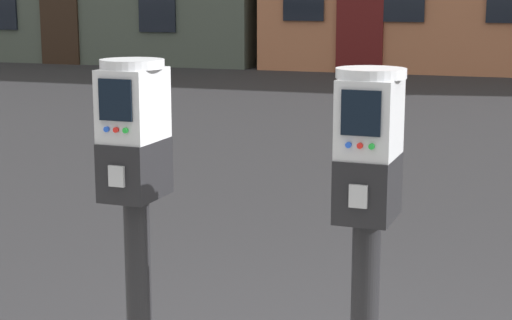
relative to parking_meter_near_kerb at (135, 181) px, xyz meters
name	(u,v)px	position (x,y,z in m)	size (l,w,h in m)	color
parking_meter_near_kerb	(135,181)	(0.00, 0.00, 0.00)	(0.22, 0.26, 1.33)	black
parking_meter_twin_adjacent	(368,200)	(0.80, 0.00, 0.00)	(0.22, 0.26, 1.32)	black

